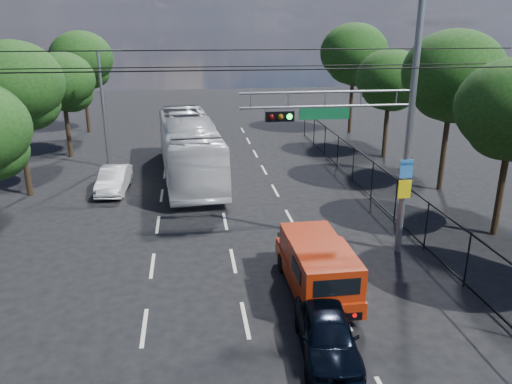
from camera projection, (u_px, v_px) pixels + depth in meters
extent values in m
cube|color=beige|center=(144.00, 327.00, 14.69)|extent=(0.12, 2.00, 0.01)
cube|color=beige|center=(152.00, 265.00, 18.44)|extent=(0.12, 2.00, 0.01)
cube|color=beige|center=(158.00, 224.00, 22.20)|extent=(0.12, 2.00, 0.01)
cube|color=beige|center=(162.00, 195.00, 25.95)|extent=(0.12, 2.00, 0.01)
cube|color=beige|center=(165.00, 174.00, 29.70)|extent=(0.12, 2.00, 0.01)
cube|color=beige|center=(167.00, 157.00, 33.46)|extent=(0.12, 2.00, 0.01)
cube|color=beige|center=(169.00, 143.00, 37.21)|extent=(0.12, 2.00, 0.01)
cube|color=beige|center=(170.00, 132.00, 40.96)|extent=(0.12, 2.00, 0.01)
cube|color=beige|center=(245.00, 320.00, 15.07)|extent=(0.12, 2.00, 0.01)
cube|color=beige|center=(233.00, 261.00, 18.83)|extent=(0.12, 2.00, 0.01)
cube|color=beige|center=(225.00, 221.00, 22.58)|extent=(0.12, 2.00, 0.01)
cube|color=beige|center=(219.00, 193.00, 26.33)|extent=(0.12, 2.00, 0.01)
cube|color=beige|center=(215.00, 172.00, 30.09)|extent=(0.12, 2.00, 0.01)
cube|color=beige|center=(212.00, 155.00, 33.84)|extent=(0.12, 2.00, 0.01)
cube|color=beige|center=(209.00, 142.00, 37.59)|extent=(0.12, 2.00, 0.01)
cube|color=beige|center=(207.00, 131.00, 41.34)|extent=(0.12, 2.00, 0.01)
cube|color=beige|center=(341.00, 312.00, 15.45)|extent=(0.12, 2.00, 0.01)
cube|color=beige|center=(311.00, 256.00, 19.21)|extent=(0.12, 2.00, 0.01)
cube|color=beige|center=(290.00, 218.00, 22.96)|extent=(0.12, 2.00, 0.01)
cube|color=beige|center=(275.00, 190.00, 26.71)|extent=(0.12, 2.00, 0.01)
cube|color=beige|center=(264.00, 170.00, 30.47)|extent=(0.12, 2.00, 0.01)
cube|color=beige|center=(255.00, 154.00, 34.22)|extent=(0.12, 2.00, 0.01)
cube|color=beige|center=(248.00, 141.00, 37.97)|extent=(0.12, 2.00, 0.01)
cube|color=beige|center=(243.00, 130.00, 41.73)|extent=(0.12, 2.00, 0.01)
cylinder|color=slate|center=(409.00, 132.00, 18.13)|extent=(0.24, 0.24, 9.50)
cylinder|color=slate|center=(328.00, 92.00, 17.25)|extent=(6.20, 0.08, 0.08)
cylinder|color=slate|center=(328.00, 106.00, 17.41)|extent=(6.20, 0.08, 0.08)
cube|color=black|center=(280.00, 116.00, 17.29)|extent=(1.00, 0.28, 0.35)
sphere|color=#3F0505|center=(271.00, 117.00, 17.11)|extent=(0.20, 0.20, 0.20)
sphere|color=#4C3805|center=(280.00, 117.00, 17.15)|extent=(0.20, 0.20, 0.20)
sphere|color=#0CE533|center=(289.00, 117.00, 17.19)|extent=(0.20, 0.20, 0.20)
cube|color=#0B532C|center=(324.00, 114.00, 17.48)|extent=(1.80, 0.05, 0.40)
cube|color=blue|center=(407.00, 169.00, 18.43)|extent=(0.50, 0.04, 0.70)
cube|color=#DACA0B|center=(404.00, 189.00, 18.69)|extent=(0.50, 0.04, 0.70)
cylinder|color=slate|center=(396.00, 98.00, 17.65)|extent=(0.05, 0.05, 0.50)
cylinder|color=slate|center=(361.00, 99.00, 17.49)|extent=(0.05, 0.05, 0.50)
cylinder|color=slate|center=(325.00, 99.00, 17.32)|extent=(0.05, 0.05, 0.50)
cylinder|color=slate|center=(288.00, 100.00, 17.15)|extent=(0.05, 0.05, 0.50)
cylinder|color=slate|center=(251.00, 101.00, 16.99)|extent=(0.05, 0.05, 0.50)
cylinder|color=slate|center=(104.00, 111.00, 30.01)|extent=(0.18, 0.18, 7.00)
cylinder|color=slate|center=(112.00, 50.00, 28.99)|extent=(1.60, 0.09, 0.09)
cube|color=slate|center=(128.00, 50.00, 29.10)|extent=(0.60, 0.22, 0.15)
cylinder|color=black|center=(236.00, 70.00, 14.64)|extent=(22.00, 0.04, 0.04)
cylinder|color=black|center=(226.00, 50.00, 17.79)|extent=(22.00, 0.04, 0.04)
cylinder|color=black|center=(223.00, 67.00, 19.42)|extent=(22.00, 0.04, 0.04)
cube|color=black|center=(389.00, 173.00, 22.92)|extent=(0.04, 34.00, 0.06)
cube|color=black|center=(386.00, 210.00, 23.50)|extent=(0.04, 34.00, 0.06)
cylinder|color=black|center=(467.00, 260.00, 16.66)|extent=(0.06, 0.06, 2.00)
cylinder|color=black|center=(426.00, 226.00, 19.48)|extent=(0.06, 0.06, 2.00)
cylinder|color=black|center=(396.00, 200.00, 22.29)|extent=(0.06, 0.06, 2.00)
cylinder|color=black|center=(372.00, 180.00, 25.10)|extent=(0.06, 0.06, 2.00)
cylinder|color=black|center=(353.00, 164.00, 27.92)|extent=(0.06, 0.06, 2.00)
cylinder|color=black|center=(338.00, 152.00, 30.73)|extent=(0.06, 0.06, 2.00)
cylinder|color=black|center=(325.00, 141.00, 33.55)|extent=(0.06, 0.06, 2.00)
cylinder|color=black|center=(314.00, 132.00, 36.36)|extent=(0.06, 0.06, 2.00)
cylinder|color=black|center=(305.00, 124.00, 39.18)|extent=(0.06, 0.06, 2.00)
cylinder|color=black|center=(501.00, 187.00, 20.52)|extent=(0.28, 0.28, 4.20)
ellipsoid|color=black|center=(505.00, 131.00, 19.52)|extent=(2.85, 2.85, 2.28)
cylinder|color=black|center=(444.00, 146.00, 26.14)|extent=(0.28, 0.28, 4.76)
ellipsoid|color=black|center=(453.00, 73.00, 24.93)|extent=(5.10, 5.10, 4.33)
ellipsoid|color=black|center=(455.00, 96.00, 25.65)|extent=(3.40, 3.40, 2.72)
ellipsoid|color=black|center=(446.00, 95.00, 25.03)|extent=(3.23, 3.23, 2.58)
cylinder|color=black|center=(386.00, 127.00, 32.77)|extent=(0.28, 0.28, 4.03)
ellipsoid|color=black|center=(390.00, 78.00, 31.75)|extent=(4.32, 4.32, 3.67)
ellipsoid|color=black|center=(393.00, 93.00, 32.41)|extent=(2.88, 2.88, 2.30)
ellipsoid|color=black|center=(385.00, 92.00, 31.80)|extent=(2.74, 2.74, 2.19)
cylinder|color=black|center=(351.00, 102.00, 40.16)|extent=(0.28, 0.28, 4.93)
ellipsoid|color=black|center=(354.00, 52.00, 38.91)|extent=(5.28, 5.28, 4.49)
ellipsoid|color=black|center=(357.00, 68.00, 39.64)|extent=(3.52, 3.52, 2.82)
ellipsoid|color=black|center=(350.00, 67.00, 39.02)|extent=(3.34, 3.34, 2.68)
cylinder|color=black|center=(24.00, 153.00, 25.30)|extent=(0.28, 0.28, 4.48)
ellipsoid|color=black|center=(13.00, 83.00, 24.17)|extent=(4.80, 4.80, 4.08)
ellipsoid|color=black|center=(27.00, 105.00, 24.86)|extent=(3.20, 3.20, 2.56)
ellipsoid|color=black|center=(7.00, 103.00, 24.25)|extent=(3.04, 3.04, 2.43)
cylinder|color=black|center=(68.00, 128.00, 32.95)|extent=(0.28, 0.28, 3.92)
ellipsoid|color=black|center=(62.00, 80.00, 31.96)|extent=(4.20, 4.20, 3.57)
ellipsoid|color=black|center=(71.00, 95.00, 32.61)|extent=(2.80, 2.80, 2.24)
ellipsoid|color=black|center=(57.00, 94.00, 32.00)|extent=(2.66, 2.66, 2.13)
cylinder|color=black|center=(86.00, 104.00, 40.32)|extent=(0.28, 0.28, 4.59)
ellipsoid|color=black|center=(81.00, 58.00, 39.16)|extent=(4.92, 4.92, 4.18)
ellipsoid|color=black|center=(89.00, 73.00, 39.86)|extent=(3.28, 3.28, 2.62)
ellipsoid|color=black|center=(78.00, 71.00, 39.25)|extent=(3.12, 3.12, 2.49)
cylinder|color=black|center=(283.00, 263.00, 17.90)|extent=(0.26, 0.67, 0.67)
cylinder|color=black|center=(327.00, 260.00, 18.12)|extent=(0.26, 0.67, 0.67)
cylinder|color=black|center=(301.00, 307.00, 15.11)|extent=(0.26, 0.67, 0.67)
cylinder|color=black|center=(353.00, 303.00, 15.33)|extent=(0.26, 0.67, 0.67)
cube|color=maroon|center=(315.00, 275.00, 16.53)|extent=(1.86, 4.82, 0.54)
cube|color=maroon|center=(301.00, 245.00, 18.53)|extent=(1.78, 0.54, 0.53)
cube|color=black|center=(299.00, 237.00, 18.70)|extent=(1.64, 0.40, 0.30)
cube|color=maroon|center=(308.00, 242.00, 17.34)|extent=(1.74, 1.50, 0.91)
cube|color=black|center=(313.00, 249.00, 16.65)|extent=(1.49, 0.06, 0.53)
cube|color=maroon|center=(325.00, 269.00, 15.30)|extent=(1.81, 2.46, 1.01)
cube|color=black|center=(354.00, 266.00, 15.41)|extent=(0.05, 1.15, 0.43)
cube|color=black|center=(296.00, 270.00, 15.17)|extent=(0.05, 1.15, 0.43)
cube|color=black|center=(337.00, 287.00, 14.15)|extent=(1.39, 0.06, 0.53)
cube|color=black|center=(336.00, 317.00, 14.34)|extent=(1.54, 0.09, 0.25)
cube|color=silver|center=(337.00, 311.00, 14.23)|extent=(0.34, 0.03, 0.17)
imported|color=black|center=(327.00, 333.00, 13.34)|extent=(1.88, 3.86, 1.27)
imported|color=silver|center=(189.00, 148.00, 28.68)|extent=(3.81, 12.51, 3.43)
imported|color=silver|center=(114.00, 180.00, 26.42)|extent=(1.57, 3.96, 1.28)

